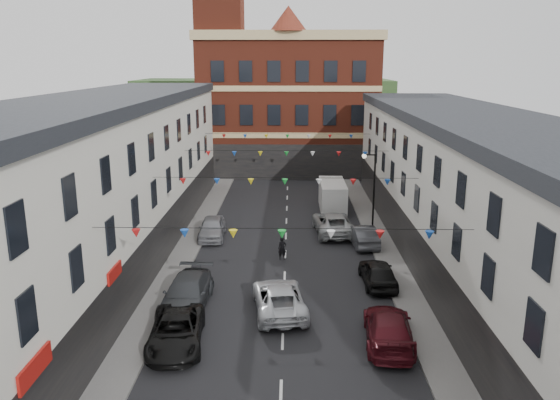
# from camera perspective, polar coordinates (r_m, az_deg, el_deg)

# --- Properties ---
(ground) EXTENTS (160.00, 160.00, 0.00)m
(ground) POSITION_cam_1_polar(r_m,az_deg,el_deg) (30.12, 0.39, -10.89)
(ground) COLOR black
(ground) RESTS_ON ground
(pavement_left) EXTENTS (1.80, 64.00, 0.15)m
(pavement_left) POSITION_cam_1_polar(r_m,az_deg,el_deg) (32.72, -11.88, -8.95)
(pavement_left) COLOR #605E5B
(pavement_left) RESTS_ON ground
(pavement_right) EXTENTS (1.80, 64.00, 0.15)m
(pavement_right) POSITION_cam_1_polar(r_m,az_deg,el_deg) (32.57, 12.83, -9.12)
(pavement_right) COLOR #605E5B
(pavement_right) RESTS_ON ground
(terrace_left) EXTENTS (8.40, 56.00, 10.70)m
(terrace_left) POSITION_cam_1_polar(r_m,az_deg,el_deg) (31.64, -21.42, -0.36)
(terrace_left) COLOR silver
(terrace_left) RESTS_ON ground
(terrace_right) EXTENTS (8.40, 56.00, 9.70)m
(terrace_right) POSITION_cam_1_polar(r_m,az_deg,el_deg) (31.50, 22.40, -1.46)
(terrace_right) COLOR beige
(terrace_right) RESTS_ON ground
(civic_building) EXTENTS (20.60, 13.30, 18.50)m
(civic_building) POSITION_cam_1_polar(r_m,az_deg,el_deg) (65.37, 0.87, 10.18)
(civic_building) COLOR maroon
(civic_building) RESTS_ON ground
(clock_tower) EXTENTS (5.60, 5.60, 30.00)m
(clock_tower) POSITION_cam_1_polar(r_m,az_deg,el_deg) (62.78, -6.26, 16.14)
(clock_tower) COLOR maroon
(clock_tower) RESTS_ON ground
(distant_hill) EXTENTS (40.00, 14.00, 10.00)m
(distant_hill) POSITION_cam_1_polar(r_m,az_deg,el_deg) (89.70, -1.63, 9.28)
(distant_hill) COLOR #284821
(distant_hill) RESTS_ON ground
(street_lamp) EXTENTS (1.10, 0.36, 6.00)m
(street_lamp) POSITION_cam_1_polar(r_m,az_deg,el_deg) (42.66, 9.50, 2.03)
(street_lamp) COLOR black
(street_lamp) RESTS_ON ground
(car_left_c) EXTENTS (2.90, 5.42, 1.45)m
(car_left_c) POSITION_cam_1_polar(r_m,az_deg,el_deg) (26.33, -10.80, -13.32)
(car_left_c) COLOR black
(car_left_c) RESTS_ON ground
(car_left_d) EXTENTS (2.47, 5.66, 1.62)m
(car_left_d) POSITION_cam_1_polar(r_m,az_deg,el_deg) (29.91, -9.72, -9.59)
(car_left_d) COLOR #36383C
(car_left_d) RESTS_ON ground
(car_left_e) EXTENTS (2.06, 4.69, 1.57)m
(car_left_e) POSITION_cam_1_polar(r_m,az_deg,el_deg) (40.96, -7.11, -2.91)
(car_left_e) COLOR gray
(car_left_e) RESTS_ON ground
(car_right_c) EXTENTS (2.60, 5.47, 1.54)m
(car_right_c) POSITION_cam_1_polar(r_m,az_deg,el_deg) (26.52, 11.27, -13.02)
(car_right_c) COLOR #4D0F17
(car_right_c) RESTS_ON ground
(car_right_d) EXTENTS (1.96, 4.55, 1.53)m
(car_right_d) POSITION_cam_1_polar(r_m,az_deg,el_deg) (32.81, 10.20, -7.50)
(car_right_d) COLOR black
(car_right_d) RESTS_ON ground
(car_right_e) EXTENTS (2.04, 4.65, 1.48)m
(car_right_e) POSITION_cam_1_polar(r_m,az_deg,el_deg) (39.54, 8.61, -3.66)
(car_right_e) COLOR #434449
(car_right_e) RESTS_ON ground
(car_right_f) EXTENTS (3.18, 6.10, 1.64)m
(car_right_f) POSITION_cam_1_polar(r_m,az_deg,el_deg) (41.89, 5.57, -2.42)
(car_right_f) COLOR #A8ABAD
(car_right_f) RESTS_ON ground
(moving_car) EXTENTS (3.26, 5.78, 1.52)m
(moving_car) POSITION_cam_1_polar(r_m,az_deg,el_deg) (29.06, -0.10, -10.21)
(moving_car) COLOR silver
(moving_car) RESTS_ON ground
(white_van) EXTENTS (2.17, 5.63, 2.49)m
(white_van) POSITION_cam_1_polar(r_m,az_deg,el_deg) (48.50, 5.50, 0.42)
(white_van) COLOR silver
(white_van) RESTS_ON ground
(pedestrian) EXTENTS (0.61, 0.45, 1.54)m
(pedestrian) POSITION_cam_1_polar(r_m,az_deg,el_deg) (36.31, 0.24, -5.08)
(pedestrian) COLOR black
(pedestrian) RESTS_ON ground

